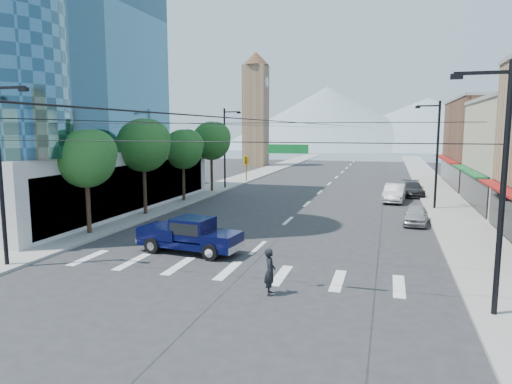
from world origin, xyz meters
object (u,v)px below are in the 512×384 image
(pickup_truck, at_px, (190,234))
(parked_car_far, at_px, (413,189))
(parked_car_near, at_px, (416,215))
(parked_car_mid, at_px, (394,193))
(pedestrian, at_px, (270,272))

(pickup_truck, relative_size, parked_car_far, 1.19)
(parked_car_near, bearing_deg, parked_car_mid, 103.10)
(parked_car_near, distance_m, parked_car_far, 14.56)
(pickup_truck, height_order, parked_car_far, pickup_truck)
(parked_car_near, height_order, parked_car_far, parked_car_far)
(pickup_truck, distance_m, parked_car_near, 16.72)
(parked_car_mid, xyz_separation_m, parked_car_far, (1.80, 4.40, -0.11))
(pickup_truck, distance_m, parked_car_mid, 24.10)
(pedestrian, height_order, parked_car_far, pedestrian)
(pedestrian, distance_m, parked_car_mid, 26.96)
(pickup_truck, relative_size, pedestrian, 3.09)
(parked_car_far, bearing_deg, parked_car_near, -94.86)
(pedestrian, height_order, parked_car_mid, pedestrian)
(pickup_truck, bearing_deg, parked_car_near, 49.46)
(pickup_truck, xyz_separation_m, parked_car_far, (12.73, 25.87, -0.29))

